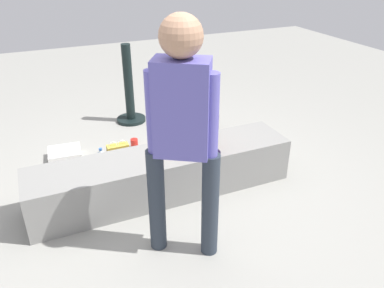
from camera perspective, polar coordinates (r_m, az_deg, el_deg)
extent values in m
plane|color=gray|center=(3.52, -4.08, -7.20)|extent=(12.00, 12.00, 0.00)
cube|color=gray|center=(3.41, -4.20, -4.44)|extent=(2.32, 0.49, 0.40)
cylinder|color=#251842|center=(3.29, 0.94, -0.88)|extent=(0.08, 0.25, 0.08)
cylinder|color=#251842|center=(3.33, 2.73, -0.50)|extent=(0.08, 0.25, 0.08)
cube|color=#E54A3E|center=(3.33, 1.06, 2.30)|extent=(0.21, 0.13, 0.28)
sphere|color=tan|center=(3.24, 1.09, 5.87)|extent=(0.16, 0.16, 0.16)
cylinder|color=tan|center=(3.29, -0.76, 1.88)|extent=(0.05, 0.05, 0.21)
cylinder|color=tan|center=(3.38, 2.83, 2.56)|extent=(0.05, 0.05, 0.21)
cylinder|color=#29323E|center=(2.68, 2.71, -9.17)|extent=(0.12, 0.12, 0.81)
cylinder|color=#29323E|center=(2.73, -5.27, -8.46)|extent=(0.12, 0.12, 0.81)
cube|color=#5E59B3|center=(2.35, -1.51, 5.26)|extent=(0.40, 0.36, 0.62)
sphere|color=tan|center=(2.22, -1.65, 15.76)|extent=(0.26, 0.26, 0.26)
cylinder|color=#5E59B3|center=(2.35, 2.85, 3.73)|extent=(0.10, 0.10, 0.58)
cylinder|color=#5E59B3|center=(2.40, -5.73, 4.22)|extent=(0.10, 0.10, 0.58)
cylinder|color=yellow|center=(3.34, -4.65, -1.11)|extent=(0.22, 0.22, 0.01)
cylinder|color=#8F5B3F|center=(3.32, -4.66, -0.67)|extent=(0.10, 0.10, 0.05)
cylinder|color=pink|center=(3.31, -4.68, -0.27)|extent=(0.10, 0.10, 0.01)
cube|color=silver|center=(3.34, -3.62, -0.85)|extent=(0.11, 0.04, 0.00)
cube|color=gold|center=(3.73, -10.78, -2.40)|extent=(0.20, 0.09, 0.34)
torus|color=white|center=(3.65, -11.68, -0.25)|extent=(0.08, 0.01, 0.08)
torus|color=white|center=(3.66, -10.34, 0.01)|extent=(0.08, 0.01, 0.08)
cylinder|color=black|center=(4.95, -9.00, 3.64)|extent=(0.36, 0.36, 0.04)
cylinder|color=black|center=(4.78, -9.43, 8.99)|extent=(0.11, 0.11, 0.93)
cylinder|color=silver|center=(3.86, -18.19, -3.96)|extent=(0.07, 0.07, 0.15)
cone|color=silver|center=(3.81, -18.38, -2.84)|extent=(0.06, 0.06, 0.03)
cylinder|color=blue|center=(3.80, -18.43, -2.56)|extent=(0.03, 0.03, 0.02)
cylinder|color=silver|center=(3.93, -13.24, -2.40)|extent=(0.07, 0.07, 0.17)
cone|color=silver|center=(3.88, -13.41, -1.08)|extent=(0.07, 0.07, 0.03)
cylinder|color=blue|center=(3.87, -13.44, -0.76)|extent=(0.03, 0.03, 0.02)
cylinder|color=red|center=(4.26, -8.56, 0.04)|extent=(0.08, 0.08, 0.11)
cube|color=white|center=(4.21, -18.34, -1.51)|extent=(0.35, 0.33, 0.11)
cube|color=black|center=(4.52, 2.00, 2.94)|extent=(0.30, 0.10, 0.23)
torus|color=black|center=(4.48, 2.02, 4.29)|extent=(0.22, 0.01, 0.22)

